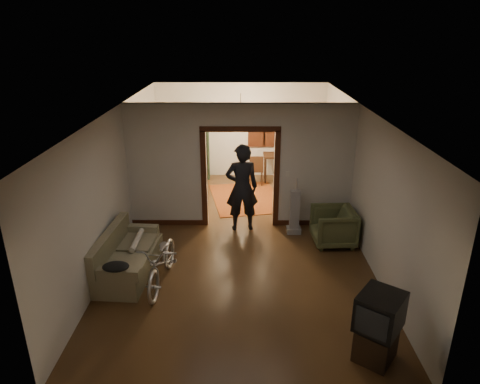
{
  "coord_description": "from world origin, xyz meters",
  "views": [
    {
      "loc": [
        0.04,
        -8.29,
        4.31
      ],
      "look_at": [
        0.0,
        -0.3,
        1.2
      ],
      "focal_mm": 32.0,
      "sensor_mm": 36.0,
      "label": 1
    }
  ],
  "objects_px": {
    "armchair": "(333,226)",
    "sofa": "(128,253)",
    "locker": "(193,147)",
    "desk": "(282,168)",
    "person": "(242,188)",
    "bicycle": "(162,261)"
  },
  "relations": [
    {
      "from": "sofa",
      "to": "bicycle",
      "type": "distance_m",
      "value": 0.77
    },
    {
      "from": "sofa",
      "to": "person",
      "type": "height_order",
      "value": "person"
    },
    {
      "from": "armchair",
      "to": "person",
      "type": "relative_size",
      "value": 0.43
    },
    {
      "from": "bicycle",
      "to": "person",
      "type": "height_order",
      "value": "person"
    },
    {
      "from": "person",
      "to": "sofa",
      "type": "bearing_deg",
      "value": 34.69
    },
    {
      "from": "sofa",
      "to": "armchair",
      "type": "relative_size",
      "value": 2.12
    },
    {
      "from": "sofa",
      "to": "locker",
      "type": "distance_m",
      "value": 5.48
    },
    {
      "from": "sofa",
      "to": "bicycle",
      "type": "relative_size",
      "value": 1.08
    },
    {
      "from": "person",
      "to": "locker",
      "type": "height_order",
      "value": "person"
    },
    {
      "from": "bicycle",
      "to": "person",
      "type": "distance_m",
      "value": 2.68
    },
    {
      "from": "armchair",
      "to": "locker",
      "type": "height_order",
      "value": "locker"
    },
    {
      "from": "person",
      "to": "armchair",
      "type": "bearing_deg",
      "value": 152.61
    },
    {
      "from": "armchair",
      "to": "desk",
      "type": "height_order",
      "value": "desk"
    },
    {
      "from": "sofa",
      "to": "locker",
      "type": "height_order",
      "value": "locker"
    },
    {
      "from": "bicycle",
      "to": "locker",
      "type": "xyz_separation_m",
      "value": [
        -0.06,
        5.76,
        0.52
      ]
    },
    {
      "from": "person",
      "to": "desk",
      "type": "height_order",
      "value": "person"
    },
    {
      "from": "sofa",
      "to": "person",
      "type": "distance_m",
      "value": 2.87
    },
    {
      "from": "armchair",
      "to": "sofa",
      "type": "bearing_deg",
      "value": -76.5
    },
    {
      "from": "sofa",
      "to": "desk",
      "type": "distance_m",
      "value": 6.05
    },
    {
      "from": "armchair",
      "to": "locker",
      "type": "bearing_deg",
      "value": -144.48
    },
    {
      "from": "locker",
      "to": "sofa",
      "type": "bearing_deg",
      "value": -100.45
    },
    {
      "from": "locker",
      "to": "desk",
      "type": "relative_size",
      "value": 1.76
    }
  ]
}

